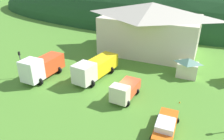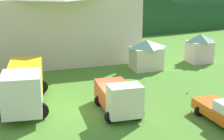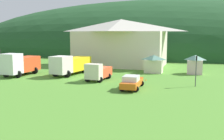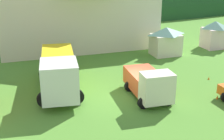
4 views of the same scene
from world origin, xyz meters
name	(u,v)px [view 4 (image 4 of 4)]	position (x,y,z in m)	size (l,w,h in m)	color
ground_plane	(132,96)	(0.00, 0.00, 0.00)	(200.00, 200.00, 0.00)	#4C842D
forested_hill_backdrop	(44,3)	(0.00, 55.13, 0.00)	(149.77, 60.00, 34.79)	#1E4723
depot_building	(74,3)	(-0.74, 16.98, 4.83)	(18.70, 12.29, 9.37)	beige
play_shed_cream	(166,41)	(7.30, 8.78, 1.54)	(3.13, 2.42, 2.99)	beige
play_shed_pink	(214,34)	(13.88, 9.55, 1.60)	(2.57, 2.35, 3.10)	beige
flatbed_truck_yellow	(59,71)	(-5.02, 2.57, 1.70)	(3.92, 8.67, 3.17)	silver
light_truck_cream	(149,83)	(0.96, -0.76, 1.21)	(2.82, 5.15, 2.48)	beige
traffic_cone_near_pickup	(209,79)	(7.45, 1.08, 0.00)	(0.36, 0.36, 0.45)	orange
traffic_cone_mid_row	(217,99)	(5.72, -2.45, 0.00)	(0.36, 0.36, 0.57)	orange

